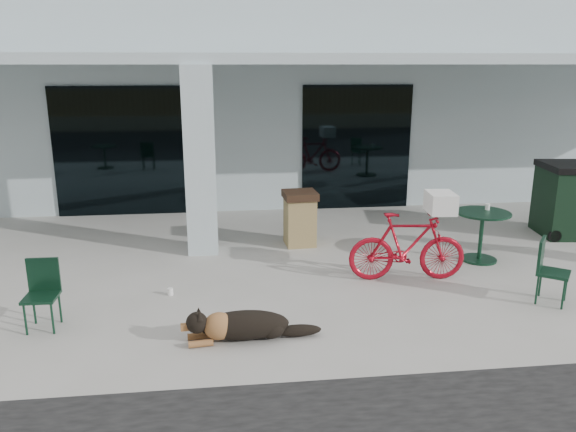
{
  "coord_description": "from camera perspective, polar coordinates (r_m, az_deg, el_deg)",
  "views": [
    {
      "loc": [
        -1.15,
        -7.01,
        3.14
      ],
      "look_at": [
        -0.21,
        0.77,
        1.0
      ],
      "focal_mm": 35.0,
      "sensor_mm": 36.0,
      "label": 1
    }
  ],
  "objects": [
    {
      "name": "cup_on_table",
      "position": [
        9.72,
        19.61,
        0.9
      ],
      "size": [
        0.09,
        0.09,
        0.1
      ],
      "primitive_type": "cylinder",
      "rotation": [
        0.0,
        0.0,
        0.18
      ],
      "color": "white",
      "rests_on": "cafe_table_far"
    },
    {
      "name": "overhang",
      "position": [
        10.67,
        -0.69,
        15.64
      ],
      "size": [
        22.0,
        2.8,
        0.18
      ],
      "primitive_type": "cube",
      "color": "#ADBFC4",
      "rests_on": "column"
    },
    {
      "name": "trash_receptacle",
      "position": [
        9.93,
        1.21,
        -0.24
      ],
      "size": [
        0.61,
        0.61,
        0.97
      ],
      "primitive_type": null,
      "rotation": [
        0.0,
        0.0,
        0.07
      ],
      "color": "olive",
      "rests_on": "ground"
    },
    {
      "name": "column",
      "position": [
        9.45,
        -8.92,
        5.46
      ],
      "size": [
        0.5,
        0.5,
        3.12
      ],
      "primitive_type": "cube",
      "color": "#ADBFC4",
      "rests_on": "ground"
    },
    {
      "name": "laundry_basket",
      "position": [
        8.42,
        15.24,
        1.33
      ],
      "size": [
        0.41,
        0.53,
        0.3
      ],
      "primitive_type": "cube",
      "rotation": [
        0.0,
        0.0,
        1.48
      ],
      "color": "white",
      "rests_on": "bicycle"
    },
    {
      "name": "cafe_chair_far_a",
      "position": [
        8.34,
        25.38,
        -5.17
      ],
      "size": [
        0.59,
        0.58,
        0.88
      ],
      "primitive_type": null,
      "rotation": [
        0.0,
        0.0,
        0.91
      ],
      "color": "#133724",
      "rests_on": "ground"
    },
    {
      "name": "dog",
      "position": [
        6.69,
        -4.42,
        -10.83
      ],
      "size": [
        1.24,
        0.52,
        0.4
      ],
      "primitive_type": null,
      "rotation": [
        0.0,
        0.0,
        0.1
      ],
      "color": "black",
      "rests_on": "ground"
    },
    {
      "name": "ground",
      "position": [
        7.76,
        2.27,
        -8.59
      ],
      "size": [
        80.0,
        80.0,
        0.0
      ],
      "primitive_type": "plane",
      "color": "#A6A39C",
      "rests_on": "ground"
    },
    {
      "name": "wheeled_bin",
      "position": [
        11.68,
        26.24,
        1.52
      ],
      "size": [
        0.97,
        1.16,
        1.36
      ],
      "primitive_type": null,
      "rotation": [
        0.0,
        0.0,
        -0.13
      ],
      "color": "black",
      "rests_on": "ground"
    },
    {
      "name": "storefront_glass_right",
      "position": [
        12.47,
        6.96,
        6.9
      ],
      "size": [
        2.4,
        0.06,
        2.7
      ],
      "primitive_type": "cube",
      "color": "black",
      "rests_on": "ground"
    },
    {
      "name": "bicycle",
      "position": [
        8.48,
        12.02,
        -3.06
      ],
      "size": [
        1.77,
        0.64,
        1.04
      ],
      "primitive_type": "imported",
      "rotation": [
        0.0,
        0.0,
        1.48
      ],
      "color": "#A50D1D",
      "rests_on": "ground"
    },
    {
      "name": "cafe_chair_near",
      "position": [
        7.45,
        -23.81,
        -7.46
      ],
      "size": [
        0.39,
        0.43,
        0.85
      ],
      "primitive_type": null,
      "rotation": [
        0.0,
        0.0,
        -0.02
      ],
      "color": "#133724",
      "rests_on": "ground"
    },
    {
      "name": "building",
      "position": [
        15.58,
        -2.66,
        11.97
      ],
      "size": [
        22.0,
        7.0,
        4.5
      ],
      "primitive_type": "cube",
      "color": "#ADBFC4",
      "rests_on": "ground"
    },
    {
      "name": "cup_near_dog",
      "position": [
        8.09,
        -11.87,
        -7.53
      ],
      "size": [
        0.08,
        0.08,
        0.1
      ],
      "primitive_type": "cylinder",
      "rotation": [
        0.0,
        0.0,
        0.06
      ],
      "color": "white",
      "rests_on": "ground"
    },
    {
      "name": "cafe_table_far",
      "position": [
        9.68,
        19.0,
        -1.96
      ],
      "size": [
        1.03,
        1.03,
        0.82
      ],
      "primitive_type": null,
      "rotation": [
        0.0,
        0.0,
        0.18
      ],
      "color": "#133724",
      "rests_on": "ground"
    },
    {
      "name": "storefront_glass_left",
      "position": [
        12.29,
        -16.47,
        6.27
      ],
      "size": [
        2.8,
        0.06,
        2.7
      ],
      "primitive_type": "cube",
      "color": "black",
      "rests_on": "ground"
    }
  ]
}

